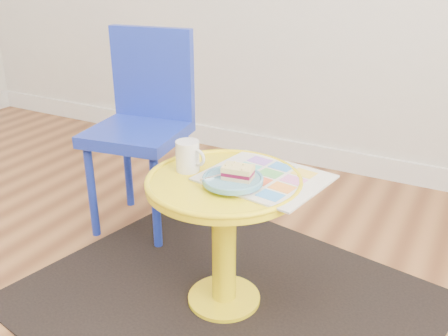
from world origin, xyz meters
The scene contains 8 objects.
rug centered at (0.63, 0.69, 0.00)m, with size 1.30×1.10×0.01m, color black.
side_table centered at (0.63, 0.69, 0.33)m, with size 0.49×0.49×0.46m.
chair centered at (0.05, 1.05, 0.48)m, with size 0.42×0.42×0.83m.
newspaper centered at (0.74, 0.76, 0.47)m, with size 0.36×0.31×0.01m, color silver.
mug centered at (0.50, 0.70, 0.52)m, with size 0.11×0.08×0.10m.
plate centered at (0.68, 0.66, 0.48)m, with size 0.18×0.18×0.02m.
cake_slice centered at (0.69, 0.67, 0.51)m, with size 0.10×0.07×0.04m.
fork centered at (0.64, 0.67, 0.49)m, with size 0.08×0.13×0.00m.
Camera 1 is at (1.30, -0.54, 1.11)m, focal length 40.00 mm.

